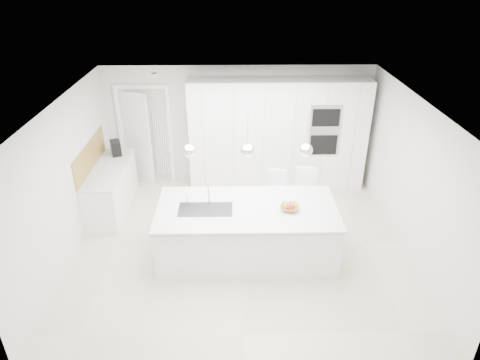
{
  "coord_description": "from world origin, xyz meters",
  "views": [
    {
      "loc": [
        -0.11,
        -5.99,
        4.4
      ],
      "look_at": [
        0.0,
        0.3,
        1.1
      ],
      "focal_mm": 32.0,
      "sensor_mm": 36.0,
      "label": 1
    }
  ],
  "objects_px": {
    "bar_stool_right": "(306,200)",
    "espresso_machine": "(116,148)",
    "bar_stool_left": "(278,200)",
    "island_base": "(247,234)",
    "fruit_bowl": "(290,208)"
  },
  "relations": [
    {
      "from": "fruit_bowl",
      "to": "bar_stool_left",
      "type": "bearing_deg",
      "value": 94.53
    },
    {
      "from": "bar_stool_right",
      "to": "fruit_bowl",
      "type": "bearing_deg",
      "value": -109.66
    },
    {
      "from": "island_base",
      "to": "fruit_bowl",
      "type": "xyz_separation_m",
      "value": [
        0.66,
        -0.04,
        0.51
      ]
    },
    {
      "from": "bar_stool_left",
      "to": "island_base",
      "type": "bearing_deg",
      "value": -105.49
    },
    {
      "from": "fruit_bowl",
      "to": "bar_stool_right",
      "type": "bearing_deg",
      "value": 63.68
    },
    {
      "from": "island_base",
      "to": "bar_stool_right",
      "type": "relative_size",
      "value": 2.45
    },
    {
      "from": "espresso_machine",
      "to": "bar_stool_left",
      "type": "relative_size",
      "value": 0.27
    },
    {
      "from": "espresso_machine",
      "to": "island_base",
      "type": "bearing_deg",
      "value": -62.2
    },
    {
      "from": "fruit_bowl",
      "to": "bar_stool_right",
      "type": "xyz_separation_m",
      "value": [
        0.42,
        0.86,
        -0.36
      ]
    },
    {
      "from": "fruit_bowl",
      "to": "espresso_machine",
      "type": "distance_m",
      "value": 3.85
    },
    {
      "from": "bar_stool_right",
      "to": "espresso_machine",
      "type": "bearing_deg",
      "value": 166.93
    },
    {
      "from": "fruit_bowl",
      "to": "bar_stool_right",
      "type": "distance_m",
      "value": 1.02
    },
    {
      "from": "fruit_bowl",
      "to": "espresso_machine",
      "type": "xyz_separation_m",
      "value": [
        -3.19,
        2.15,
        0.11
      ]
    },
    {
      "from": "bar_stool_left",
      "to": "bar_stool_right",
      "type": "distance_m",
      "value": 0.51
    },
    {
      "from": "espresso_machine",
      "to": "bar_stool_left",
      "type": "distance_m",
      "value": 3.37
    }
  ]
}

